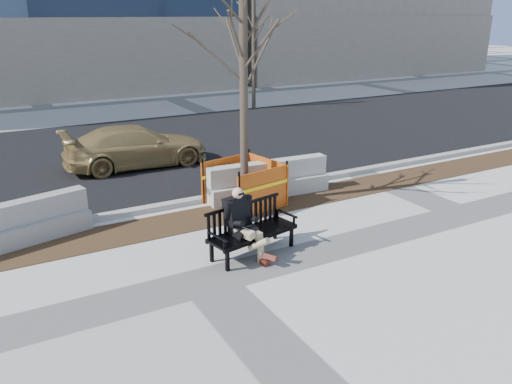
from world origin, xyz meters
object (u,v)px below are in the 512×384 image
Objects in this scene: seated_man at (242,256)px; tree_fence at (245,205)px; jersey_barrier_left at (14,245)px; jersey_barrier_right at (268,196)px; bench at (253,253)px; sedan at (138,166)px.

seated_man is 0.24× the size of tree_fence.
tree_fence is at bearing -16.50° from jersey_barrier_left.
jersey_barrier_left is at bearing 133.38° from seated_man.
jersey_barrier_left is (-4.92, 0.19, 0.00)m from tree_fence.
jersey_barrier_left is 0.98× the size of jersey_barrier_right.
seated_man reaches higher than bench.
sedan is (-0.17, 6.68, 0.00)m from bench.
tree_fence is 0.84m from jersey_barrier_right.
tree_fence is (1.06, 2.35, 0.00)m from bench.
tree_fence reaches higher than seated_man.
sedan reaches higher than bench.
seated_man is 3.36m from jersey_barrier_right.
sedan is at bearing 77.83° from seated_man.
tree_fence is 4.50m from sedan.
sedan reaches higher than jersey_barrier_left.
jersey_barrier_right is (2.03, -4.05, 0.00)m from sedan.
bench is 2.58m from tree_fence.
tree_fence is at bearing -157.17° from jersey_barrier_right.
seated_man is at bearing -118.99° from tree_fence.
seated_man is 0.43× the size of jersey_barrier_left.
seated_man is 0.32× the size of sedan.
jersey_barrier_left is at bearing -175.59° from jersey_barrier_right.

